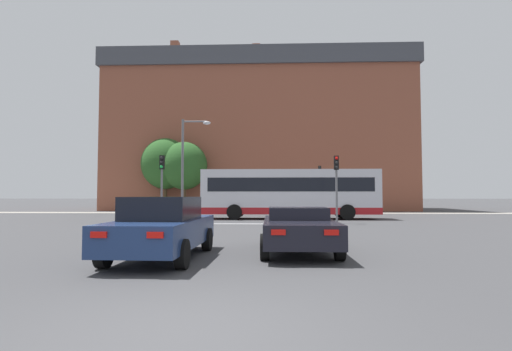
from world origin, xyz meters
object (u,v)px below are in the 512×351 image
(traffic_light_far_right, at_px, (320,181))
(car_roadster_right, at_px, (298,229))
(traffic_light_near_left, at_px, (162,177))
(bus_crossing_lead, at_px, (290,193))
(traffic_light_near_right, at_px, (337,177))
(street_lamp_junction, at_px, (188,158))
(car_saloon_left, at_px, (163,227))
(pedestrian_waiting, at_px, (357,201))

(traffic_light_far_right, bearing_deg, car_roadster_right, -98.29)
(traffic_light_near_left, distance_m, traffic_light_far_right, 16.70)
(bus_crossing_lead, height_order, traffic_light_far_right, traffic_light_far_right)
(traffic_light_near_left, bearing_deg, traffic_light_far_right, 50.90)
(traffic_light_near_right, distance_m, traffic_light_far_right, 12.85)
(street_lamp_junction, bearing_deg, traffic_light_near_left, -102.79)
(car_saloon_left, xyz_separation_m, street_lamp_junction, (-2.77, 15.94, 3.28))
(bus_crossing_lead, relative_size, pedestrian_waiting, 6.54)
(car_saloon_left, height_order, car_roadster_right, car_saloon_left)
(traffic_light_near_left, height_order, street_lamp_junction, street_lamp_junction)
(bus_crossing_lead, height_order, traffic_light_near_right, traffic_light_near_right)
(bus_crossing_lead, bearing_deg, traffic_light_near_left, -58.98)
(bus_crossing_lead, height_order, pedestrian_waiting, bus_crossing_lead)
(traffic_light_near_right, distance_m, traffic_light_near_left, 9.92)
(car_roadster_right, distance_m, pedestrian_waiting, 26.32)
(car_saloon_left, bearing_deg, bus_crossing_lead, 78.31)
(traffic_light_near_right, height_order, street_lamp_junction, street_lamp_junction)
(car_roadster_right, bearing_deg, street_lamp_junction, 113.22)
(bus_crossing_lead, bearing_deg, car_roadster_right, -1.76)
(car_roadster_right, bearing_deg, pedestrian_waiting, 74.74)
(bus_crossing_lead, distance_m, pedestrian_waiting, 11.58)
(car_roadster_right, distance_m, bus_crossing_lead, 15.89)
(traffic_light_near_right, relative_size, pedestrian_waiting, 2.13)
(traffic_light_far_right, distance_m, pedestrian_waiting, 4.06)
(bus_crossing_lead, xyz_separation_m, pedestrian_waiting, (6.55, 9.52, -0.70))
(car_roadster_right, relative_size, traffic_light_near_left, 1.19)
(traffic_light_near_left, xyz_separation_m, street_lamp_junction, (0.76, 3.36, 1.44))
(car_saloon_left, bearing_deg, street_lamp_junction, 101.18)
(car_roadster_right, distance_m, traffic_light_near_right, 12.00)
(car_roadster_right, relative_size, street_lamp_junction, 0.70)
(traffic_light_near_left, distance_m, pedestrian_waiting, 19.89)
(traffic_light_near_right, bearing_deg, traffic_light_far_right, 87.27)
(traffic_light_near_right, bearing_deg, street_lamp_junction, 160.56)
(street_lamp_junction, height_order, pedestrian_waiting, street_lamp_junction)
(bus_crossing_lead, xyz_separation_m, street_lamp_junction, (-6.72, -1.14, 2.29))
(car_saloon_left, height_order, traffic_light_far_right, traffic_light_far_right)
(bus_crossing_lead, height_order, traffic_light_near_left, traffic_light_near_left)
(street_lamp_junction, bearing_deg, car_saloon_left, -80.14)
(traffic_light_near_left, height_order, pedestrian_waiting, traffic_light_near_left)
(traffic_light_near_right, bearing_deg, pedestrian_waiting, 73.51)
(traffic_light_near_right, distance_m, street_lamp_junction, 9.82)
(traffic_light_near_left, bearing_deg, pedestrian_waiting, 44.97)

